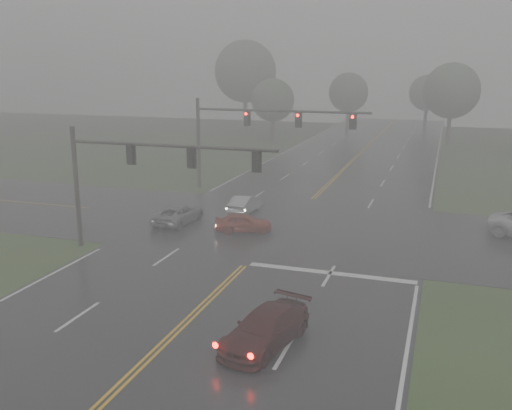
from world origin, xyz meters
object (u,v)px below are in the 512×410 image
(sedan_red, at_px, (243,232))
(sedan_silver, at_px, (245,212))
(signal_gantry_near, at_px, (133,167))
(car_grey, at_px, (179,223))
(signal_gantry_far, at_px, (249,127))
(sedan_maroon, at_px, (265,345))

(sedan_red, xyz_separation_m, sedan_silver, (-1.55, 4.71, 0.00))
(sedan_silver, xyz_separation_m, signal_gantry_near, (-2.83, -10.25, 4.85))
(car_grey, bearing_deg, sedan_red, 176.88)
(signal_gantry_near, bearing_deg, signal_gantry_far, 87.20)
(sedan_red, xyz_separation_m, signal_gantry_far, (-3.55, 11.40, 5.35))
(sedan_silver, distance_m, signal_gantry_near, 11.69)
(sedan_red, height_order, signal_gantry_near, signal_gantry_near)
(sedan_maroon, xyz_separation_m, sedan_red, (-5.81, 13.76, 0.00))
(sedan_maroon, distance_m, sedan_silver, 19.87)
(sedan_maroon, relative_size, signal_gantry_near, 0.38)
(sedan_silver, bearing_deg, sedan_red, 109.79)
(car_grey, relative_size, signal_gantry_far, 0.30)
(signal_gantry_far, bearing_deg, sedan_red, -72.71)
(sedan_red, height_order, sedan_silver, sedan_silver)
(sedan_silver, relative_size, signal_gantry_near, 0.31)
(sedan_silver, relative_size, signal_gantry_far, 0.26)
(sedan_silver, xyz_separation_m, signal_gantry_far, (-2.00, 6.69, 5.35))
(signal_gantry_near, bearing_deg, sedan_maroon, -38.87)
(sedan_maroon, bearing_deg, sedan_red, 126.08)
(sedan_silver, bearing_deg, sedan_maroon, 113.29)
(car_grey, relative_size, signal_gantry_near, 0.36)
(car_grey, xyz_separation_m, signal_gantry_near, (0.40, -6.14, 4.85))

